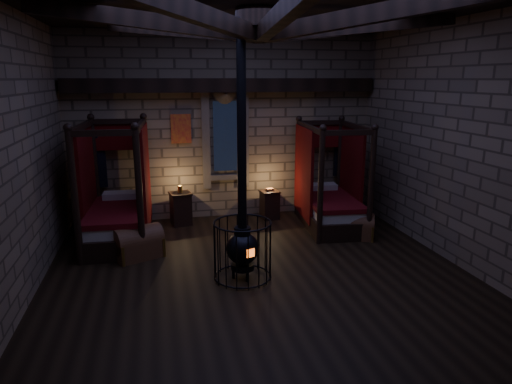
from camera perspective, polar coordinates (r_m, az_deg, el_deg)
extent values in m
cube|color=black|center=(7.78, 0.33, -10.25)|extent=(7.00, 7.00, 0.01)
cube|color=#847054|center=(10.59, -3.91, 8.04)|extent=(7.00, 0.02, 4.20)
cube|color=#847054|center=(3.92, 11.86, -2.59)|extent=(7.00, 0.02, 4.20)
cube|color=#847054|center=(7.26, -27.75, 3.70)|extent=(0.02, 7.00, 4.20)
cube|color=#847054|center=(8.65, 23.70, 5.55)|extent=(0.02, 7.00, 4.20)
cube|color=black|center=(7.16, 0.38, 22.06)|extent=(7.00, 7.00, 0.01)
cube|color=black|center=(10.36, -3.85, 13.18)|extent=(6.86, 0.35, 0.30)
cylinder|color=black|center=(7.14, 0.38, 20.87)|extent=(0.70, 0.70, 0.25)
cube|color=black|center=(10.56, -3.86, 6.94)|extent=(0.55, 0.04, 1.60)
cube|color=maroon|center=(10.45, -9.36, 7.81)|extent=(0.45, 0.03, 0.65)
cube|color=black|center=(10.47, -19.07, 3.65)|extent=(0.30, 0.10, 1.15)
cube|color=black|center=(11.29, 10.51, 4.88)|extent=(0.30, 0.10, 1.15)
cube|color=black|center=(9.58, -16.75, -4.87)|extent=(1.26, 2.29, 0.39)
cube|color=beige|center=(9.49, -16.88, -3.15)|extent=(1.13, 2.11, 0.24)
cube|color=maroon|center=(9.45, -16.95, -2.28)|extent=(1.19, 2.16, 0.11)
cube|color=beige|center=(10.21, -16.46, -0.42)|extent=(0.77, 0.41, 0.15)
cube|color=#600908|center=(10.27, -16.77, 6.67)|extent=(1.18, 0.11, 0.59)
cylinder|color=black|center=(8.38, -21.70, -0.91)|extent=(0.12, 0.12, 2.37)
cylinder|color=black|center=(10.44, -19.40, 2.09)|extent=(0.12, 0.12, 2.37)
cylinder|color=black|center=(8.22, -14.36, -0.62)|extent=(0.12, 0.12, 2.37)
cylinder|color=black|center=(10.31, -13.51, 2.37)|extent=(0.12, 0.12, 2.37)
cube|color=#600908|center=(9.71, -20.31, 1.49)|extent=(0.14, 1.61, 2.10)
cube|color=#600908|center=(9.56, -13.59, 1.79)|extent=(0.14, 1.61, 2.10)
cube|color=black|center=(10.26, 9.17, -3.25)|extent=(1.29, 2.22, 0.37)
cube|color=beige|center=(10.18, 9.23, -1.71)|extent=(1.15, 2.04, 0.22)
cube|color=maroon|center=(10.14, 9.26, -0.93)|extent=(1.22, 2.09, 0.10)
cube|color=beige|center=(10.84, 8.12, 0.64)|extent=(0.74, 0.42, 0.14)
cube|color=#600908|center=(10.89, 7.95, 7.00)|extent=(1.12, 0.15, 0.56)
cylinder|color=black|center=(8.92, 8.09, 0.44)|extent=(0.11, 0.11, 2.25)
cylinder|color=black|center=(10.86, 5.25, 2.96)|extent=(0.11, 0.11, 2.25)
cylinder|color=black|center=(9.25, 14.21, 0.63)|extent=(0.11, 0.11, 2.25)
cylinder|color=black|center=(11.13, 10.40, 3.06)|extent=(0.11, 0.11, 2.25)
cube|color=#600908|center=(10.16, 5.96, 2.47)|extent=(0.20, 1.53, 1.99)
cube|color=#600908|center=(10.46, 11.76, 2.58)|extent=(0.20, 1.53, 1.99)
cube|color=brown|center=(8.68, -14.46, -6.85)|extent=(0.97, 0.80, 0.35)
cylinder|color=brown|center=(8.62, -14.53, -5.78)|extent=(0.97, 0.80, 0.51)
cube|color=#B59337|center=(8.56, -16.86, -7.33)|extent=(0.26, 0.50, 0.37)
cube|color=#B59337|center=(8.81, -12.13, -6.38)|extent=(0.26, 0.50, 0.37)
cube|color=brown|center=(9.63, 12.23, -4.73)|extent=(0.86, 0.71, 0.31)
cylinder|color=brown|center=(9.58, 12.28, -3.86)|extent=(0.86, 0.71, 0.45)
cube|color=#B59337|center=(9.62, 10.18, -4.64)|extent=(0.23, 0.45, 0.33)
cube|color=#B59337|center=(9.65, 14.28, -4.82)|extent=(0.23, 0.45, 0.33)
cube|color=black|center=(10.34, -9.37, -2.16)|extent=(0.48, 0.47, 0.70)
cube|color=black|center=(10.24, -9.45, -0.18)|extent=(0.53, 0.52, 0.04)
cylinder|color=#B59337|center=(10.22, -9.47, 0.36)|extent=(0.10, 0.10, 0.16)
cube|color=black|center=(10.64, 1.71, -1.70)|extent=(0.42, 0.41, 0.63)
cube|color=black|center=(10.55, 1.73, 0.04)|extent=(0.46, 0.45, 0.04)
cube|color=brown|center=(10.54, 1.73, 0.33)|extent=(0.18, 0.14, 0.05)
cylinder|color=black|center=(7.57, -1.68, -9.25)|extent=(0.38, 0.38, 0.10)
sphere|color=black|center=(7.45, -1.70, -7.01)|extent=(0.54, 0.54, 0.54)
cylinder|color=black|center=(7.35, -1.71, -4.92)|extent=(0.27, 0.27, 0.13)
cube|color=#FF5914|center=(7.24, -0.67, -7.64)|extent=(0.13, 0.06, 0.13)
cylinder|color=black|center=(6.99, -1.81, 7.91)|extent=(0.14, 0.14, 3.19)
torus|color=black|center=(7.64, -1.67, -10.44)|extent=(0.95, 0.95, 0.03)
torus|color=black|center=(7.30, -1.72, -3.86)|extent=(0.95, 0.95, 0.03)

